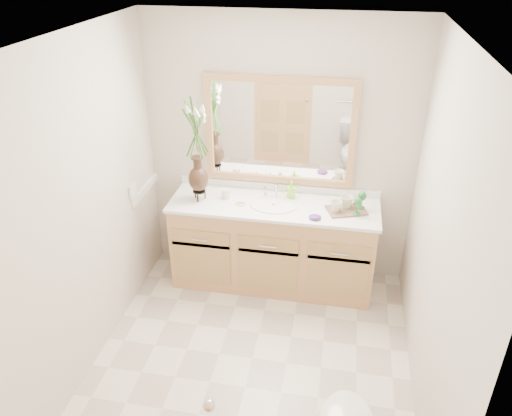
% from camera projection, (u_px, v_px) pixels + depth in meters
% --- Properties ---
extents(floor, '(2.60, 2.60, 0.00)m').
position_uv_depth(floor, '(252.00, 358.00, 3.89)').
color(floor, beige).
rests_on(floor, ground).
extents(ceiling, '(2.40, 2.60, 0.02)m').
position_uv_depth(ceiling, '(251.00, 39.00, 2.74)').
color(ceiling, white).
rests_on(ceiling, wall_back).
extents(wall_back, '(2.40, 0.02, 2.40)m').
position_uv_depth(wall_back, '(279.00, 153.00, 4.43)').
color(wall_back, beige).
rests_on(wall_back, floor).
extents(wall_front, '(2.40, 0.02, 2.40)m').
position_uv_depth(wall_front, '(197.00, 376.00, 2.19)').
color(wall_front, beige).
rests_on(wall_front, floor).
extents(wall_left, '(0.02, 2.60, 2.40)m').
position_uv_depth(wall_left, '(84.00, 211.00, 3.50)').
color(wall_left, beige).
rests_on(wall_left, floor).
extents(wall_right, '(0.02, 2.60, 2.40)m').
position_uv_depth(wall_right, '(440.00, 244.00, 3.12)').
color(wall_right, beige).
rests_on(wall_right, floor).
extents(vanity, '(1.80, 0.55, 0.80)m').
position_uv_depth(vanity, '(273.00, 245.00, 4.57)').
color(vanity, tan).
rests_on(vanity, floor).
extents(counter, '(1.84, 0.57, 0.03)m').
position_uv_depth(counter, '(274.00, 206.00, 4.37)').
color(counter, white).
rests_on(counter, vanity).
extents(sink, '(0.38, 0.34, 0.23)m').
position_uv_depth(sink, '(273.00, 211.00, 4.38)').
color(sink, white).
rests_on(sink, counter).
extents(mirror, '(1.32, 0.04, 0.97)m').
position_uv_depth(mirror, '(279.00, 132.00, 4.32)').
color(mirror, white).
rests_on(mirror, wall_back).
extents(switch_plate, '(0.02, 0.12, 0.12)m').
position_uv_depth(switch_plate, '(133.00, 191.00, 4.27)').
color(switch_plate, white).
rests_on(switch_plate, wall_left).
extents(door, '(0.80, 0.03, 2.00)m').
position_uv_depth(door, '(139.00, 395.00, 2.35)').
color(door, tan).
rests_on(door, floor).
extents(flower_vase, '(0.21, 0.21, 0.84)m').
position_uv_depth(flower_vase, '(196.00, 139.00, 4.17)').
color(flower_vase, black).
rests_on(flower_vase, counter).
extents(tumbler, '(0.07, 0.07, 0.09)m').
position_uv_depth(tumbler, '(226.00, 194.00, 4.45)').
color(tumbler, silver).
rests_on(tumbler, counter).
extents(soap_dish, '(0.10, 0.10, 0.03)m').
position_uv_depth(soap_dish, '(241.00, 203.00, 4.37)').
color(soap_dish, silver).
rests_on(soap_dish, counter).
extents(soap_bottle, '(0.07, 0.07, 0.14)m').
position_uv_depth(soap_bottle, '(291.00, 190.00, 4.44)').
color(soap_bottle, '#96ED37').
rests_on(soap_bottle, counter).
extents(purple_dish, '(0.13, 0.12, 0.04)m').
position_uv_depth(purple_dish, '(315.00, 217.00, 4.13)').
color(purple_dish, '#502674').
rests_on(purple_dish, counter).
extents(tray, '(0.38, 0.31, 0.02)m').
position_uv_depth(tray, '(346.00, 210.00, 4.25)').
color(tray, brown).
rests_on(tray, counter).
extents(mug_left, '(0.13, 0.12, 0.10)m').
position_uv_depth(mug_left, '(336.00, 206.00, 4.20)').
color(mug_left, silver).
rests_on(mug_left, tray).
extents(mug_right, '(0.12, 0.11, 0.11)m').
position_uv_depth(mug_right, '(347.00, 201.00, 4.26)').
color(mug_right, silver).
rests_on(mug_right, tray).
extents(goblet_front, '(0.07, 0.07, 0.16)m').
position_uv_depth(goblet_front, '(358.00, 203.00, 4.13)').
color(goblet_front, '#236B2C').
rests_on(goblet_front, tray).
extents(goblet_back, '(0.07, 0.07, 0.16)m').
position_uv_depth(goblet_back, '(362.00, 197.00, 4.23)').
color(goblet_back, '#236B2C').
rests_on(goblet_back, tray).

